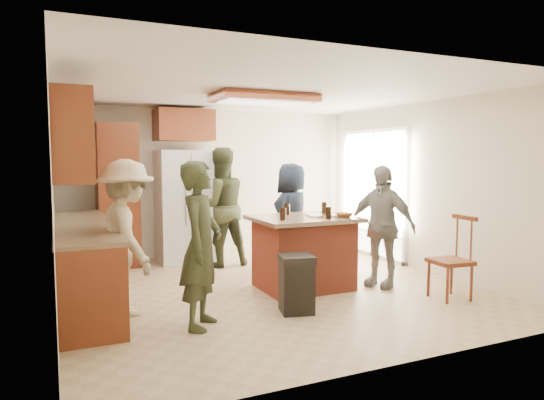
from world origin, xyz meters
name	(u,v)px	position (x,y,z in m)	size (l,w,h in m)	color
room_shell	(441,200)	(4.37, 1.64, 0.87)	(8.00, 5.20, 5.00)	tan
person_front_left	(201,245)	(-1.19, -0.97, 0.83)	(0.60, 0.44, 1.65)	#30361F
person_behind_left	(220,207)	(-0.15, 1.57, 0.92)	(0.89, 0.55, 1.84)	#373D23
person_behind_right	(292,217)	(0.73, 0.86, 0.80)	(0.78, 0.51, 1.60)	black
person_side_right	(381,226)	(1.38, -0.43, 0.79)	(0.93, 0.48, 1.59)	gray
person_counter	(127,237)	(-1.80, -0.26, 0.83)	(1.08, 0.50, 1.67)	tan
left_cabinetry	(79,221)	(-2.24, 0.40, 0.96)	(0.64, 3.00, 2.30)	maroon
back_wall_units	(135,177)	(-1.33, 2.20, 1.38)	(1.80, 0.60, 2.45)	maroon
refrigerator	(186,206)	(-0.55, 2.12, 0.90)	(0.90, 0.76, 1.80)	white
kitchen_island	(303,252)	(0.41, -0.11, 0.47)	(1.28, 1.03, 0.93)	#9E3D29
island_items	(323,213)	(0.64, -0.21, 0.97)	(1.00, 0.65, 0.15)	silver
trash_bin	(296,283)	(-0.12, -0.96, 0.32)	(0.43, 0.43, 0.63)	black
spindle_chair	(452,261)	(1.80, -1.26, 0.45)	(0.45, 0.45, 0.99)	maroon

